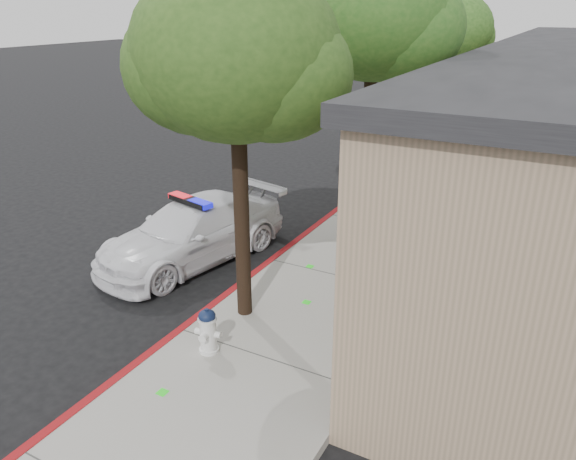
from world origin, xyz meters
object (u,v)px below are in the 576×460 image
at_px(fire_hydrant, 208,330).
at_px(street_tree_mid, 376,19).
at_px(street_tree_far, 452,33).
at_px(police_car, 192,232).
at_px(street_tree_near, 236,61).

relative_size(fire_hydrant, street_tree_mid, 0.12).
distance_m(fire_hydrant, street_tree_far, 15.13).
height_order(police_car, fire_hydrant, police_car).
distance_m(street_tree_near, street_tree_mid, 4.47).
xyz_separation_m(fire_hydrant, street_tree_near, (-0.13, 1.23, 3.81)).
distance_m(police_car, street_tree_mid, 5.77).
relative_size(fire_hydrant, street_tree_far, 0.14).
height_order(street_tree_mid, street_tree_far, street_tree_mid).
bearing_deg(street_tree_near, street_tree_mid, 83.70).
bearing_deg(police_car, street_tree_far, 91.76).
distance_m(street_tree_near, street_tree_far, 13.45).
relative_size(police_car, street_tree_near, 0.84).
bearing_deg(street_tree_near, fire_hydrant, -83.96).
xyz_separation_m(police_car, street_tree_near, (2.29, -1.54, 3.69)).
distance_m(fire_hydrant, street_tree_mid, 7.10).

